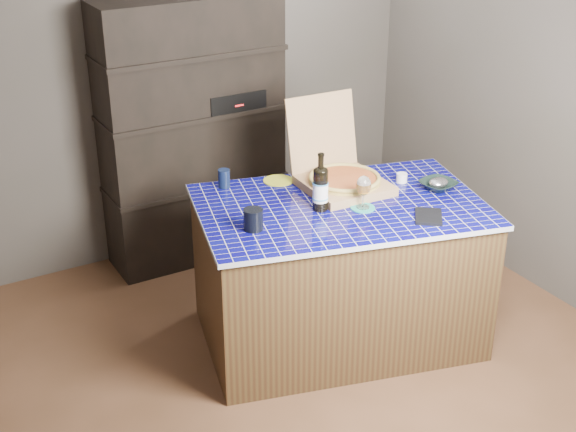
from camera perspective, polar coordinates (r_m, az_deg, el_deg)
room at (r=4.01m, az=1.79°, el=4.24°), size 3.50×3.50×3.50m
shelving_unit at (r=5.41m, az=-6.76°, el=5.92°), size 1.20×0.41×1.80m
kitchen_island at (r=4.62m, az=3.62°, el=-3.99°), size 1.77×1.36×0.86m
pizza_box at (r=4.61m, az=3.86°, el=2.81°), size 0.46×0.56×0.48m
mead_bottle at (r=4.30m, az=2.32°, el=2.01°), size 0.09×0.09×0.33m
teal_trivet at (r=4.39m, az=5.34°, el=0.59°), size 0.13×0.13×0.01m
wine_glass at (r=4.33m, az=5.40°, el=2.12°), size 0.08×0.08×0.18m
tumbler at (r=4.12m, az=-2.49°, el=-0.24°), size 0.10×0.10×0.11m
dvd_case at (r=4.32m, az=9.97°, el=-0.03°), size 0.23×0.24×0.02m
bowl at (r=4.68m, az=10.64°, el=2.17°), size 0.23×0.23×0.05m
foil_contents at (r=4.67m, az=10.66°, el=2.35°), size 0.12×0.10×0.06m
white_jar at (r=4.74m, az=8.10°, el=2.71°), size 0.06×0.06×0.05m
navy_cup at (r=4.63m, az=-4.57°, el=2.68°), size 0.07×0.07×0.11m
green_trivet at (r=4.71m, az=-0.69°, el=2.54°), size 0.18×0.18×0.01m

